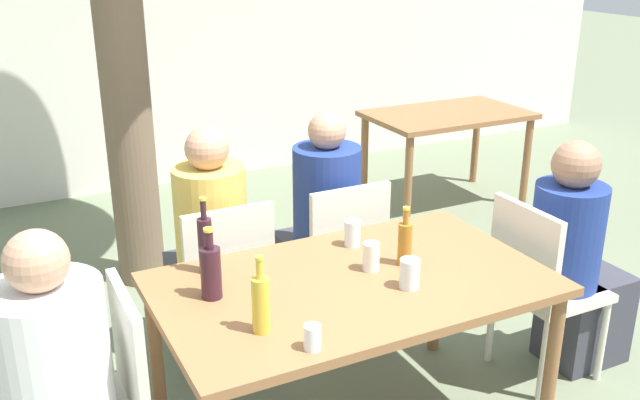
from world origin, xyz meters
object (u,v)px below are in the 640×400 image
(dining_table_front, at_px, (353,297))
(drinking_glass_0, at_px, (312,337))
(wine_bottle_0, at_px, (211,271))
(drinking_glass_2, at_px, (352,233))
(patio_chair_2, at_px, (223,277))
(person_seated_2, at_px, (208,253))
(person_seated_1, at_px, (576,268))
(patio_chair_3, at_px, (339,253))
(drinking_glass_1, at_px, (371,257))
(person_seated_3, at_px, (320,231))
(wine_bottle_2, at_px, (205,243))
(amber_bottle_1, at_px, (405,242))
(patio_chair_0, at_px, (102,397))
(oil_cruet_3, at_px, (261,303))
(patio_chair_1, at_px, (539,280))
(drinking_glass_3, at_px, (410,274))
(dining_table_back, at_px, (447,125))

(dining_table_front, xyz_separation_m, drinking_glass_0, (-0.38, -0.39, 0.12))
(wine_bottle_0, xyz_separation_m, drinking_glass_2, (0.73, 0.18, -0.05))
(patio_chair_2, relative_size, person_seated_2, 0.74)
(person_seated_1, bearing_deg, patio_chair_3, 53.25)
(person_seated_2, height_order, drinking_glass_1, person_seated_2)
(drinking_glass_1, bearing_deg, patio_chair_3, 72.64)
(person_seated_1, relative_size, person_seated_3, 0.96)
(patio_chair_3, xyz_separation_m, person_seated_2, (-0.64, 0.23, 0.03))
(dining_table_front, xyz_separation_m, wine_bottle_2, (-0.51, 0.34, 0.21))
(person_seated_2, distance_m, wine_bottle_2, 0.71)
(person_seated_3, relative_size, drinking_glass_1, 10.15)
(patio_chair_2, bearing_deg, amber_bottle_1, 131.03)
(dining_table_front, xyz_separation_m, person_seated_3, (0.32, 0.94, -0.13))
(patio_chair_0, height_order, drinking_glass_1, patio_chair_0)
(patio_chair_0, xyz_separation_m, oil_cruet_3, (0.55, -0.20, 0.35))
(person_seated_2, height_order, oil_cruet_3, person_seated_2)
(dining_table_front, xyz_separation_m, wine_bottle_0, (-0.56, 0.12, 0.19))
(drinking_glass_1, bearing_deg, wine_bottle_0, 173.95)
(dining_table_front, distance_m, drinking_glass_1, 0.19)
(patio_chair_3, relative_size, drinking_glass_1, 7.51)
(patio_chair_2, bearing_deg, drinking_glass_0, 87.09)
(dining_table_front, bearing_deg, patio_chair_3, 65.72)
(patio_chair_0, xyz_separation_m, patio_chair_2, (0.71, 0.71, 0.00))
(oil_cruet_3, xyz_separation_m, drinking_glass_1, (0.60, 0.25, -0.05))
(person_seated_1, xyz_separation_m, person_seated_3, (-0.95, 0.94, 0.02))
(patio_chair_0, bearing_deg, patio_chair_2, 134.85)
(patio_chair_1, relative_size, patio_chair_2, 1.00)
(patio_chair_3, distance_m, wine_bottle_0, 1.12)
(patio_chair_3, bearing_deg, drinking_glass_0, 57.65)
(patio_chair_0, bearing_deg, drinking_glass_3, 82.52)
(patio_chair_2, height_order, person_seated_3, person_seated_3)
(patio_chair_3, distance_m, drinking_glass_2, 0.53)
(wine_bottle_0, height_order, drinking_glass_2, wine_bottle_0)
(person_seated_1, height_order, drinking_glass_0, person_seated_1)
(patio_chair_0, relative_size, wine_bottle_2, 2.79)
(patio_chair_2, relative_size, wine_bottle_0, 3.18)
(dining_table_back, xyz_separation_m, drinking_glass_2, (-1.93, -1.90, 0.16))
(person_seated_2, xyz_separation_m, drinking_glass_2, (0.48, -0.64, 0.26))
(patio_chair_2, bearing_deg, person_seated_2, -90.00)
(wine_bottle_2, relative_size, drinking_glass_2, 2.74)
(amber_bottle_1, bearing_deg, patio_chair_3, 85.70)
(amber_bottle_1, bearing_deg, person_seated_2, 122.93)
(patio_chair_2, distance_m, patio_chair_3, 0.64)
(dining_table_front, height_order, drinking_glass_0, drinking_glass_0)
(patio_chair_2, distance_m, drinking_glass_2, 0.70)
(drinking_glass_0, bearing_deg, patio_chair_1, 15.43)
(person_seated_2, xyz_separation_m, amber_bottle_1, (0.59, -0.91, 0.30))
(patio_chair_3, bearing_deg, patio_chair_2, 0.00)
(dining_table_front, height_order, wine_bottle_2, wine_bottle_2)
(person_seated_2, height_order, person_seated_3, person_seated_3)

